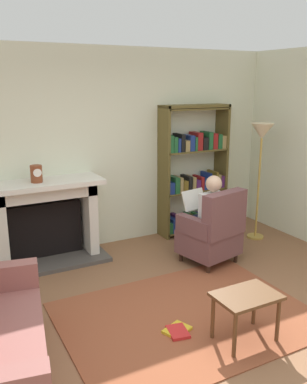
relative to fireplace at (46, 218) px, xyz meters
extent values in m
plane|color=brown|center=(0.86, -2.30, -0.57)|extent=(14.00, 14.00, 0.00)
cube|color=silver|center=(0.86, 0.25, 0.78)|extent=(5.60, 0.10, 2.70)
cube|color=brown|center=(0.86, -2.00, -0.56)|extent=(2.40, 1.80, 0.01)
cube|color=#4C4742|center=(0.00, -0.12, -0.54)|extent=(1.43, 0.64, 0.05)
cube|color=black|center=(0.00, 0.10, -0.17)|extent=(0.91, 0.20, 0.70)
cube|color=silver|center=(-0.56, -0.02, -0.06)|extent=(0.12, 0.44, 1.01)
cube|color=silver|center=(0.56, -0.02, -0.06)|extent=(0.12, 0.44, 1.01)
cube|color=silver|center=(0.00, -0.02, 0.36)|extent=(1.23, 0.44, 0.16)
cube|color=silver|center=(0.00, -0.08, 0.47)|extent=(1.39, 0.56, 0.06)
cylinder|color=brown|center=(-0.10, -0.10, 0.60)|extent=(0.14, 0.14, 0.21)
cylinder|color=white|center=(-0.10, -0.16, 0.63)|extent=(0.10, 0.01, 0.10)
cube|color=brown|center=(1.73, 0.04, 0.39)|extent=(0.04, 0.32, 1.93)
cube|color=brown|center=(2.75, 0.04, 0.39)|extent=(0.04, 0.32, 1.93)
cube|color=brown|center=(2.24, 0.04, 1.34)|extent=(1.06, 0.32, 0.04)
cube|color=brown|center=(2.24, 0.04, -0.51)|extent=(1.02, 0.32, 0.02)
cube|color=#1E592D|center=(1.79, 0.03, -0.42)|extent=(0.06, 0.26, 0.16)
cube|color=navy|center=(1.86, 0.03, -0.39)|extent=(0.08, 0.26, 0.21)
cube|color=#4C1E59|center=(1.94, 0.03, -0.38)|extent=(0.06, 0.26, 0.24)
cube|color=maroon|center=(2.01, 0.03, -0.41)|extent=(0.08, 0.26, 0.18)
cube|color=maroon|center=(2.10, 0.03, -0.40)|extent=(0.07, 0.26, 0.18)
cube|color=#1E592D|center=(2.16, 0.03, -0.38)|extent=(0.05, 0.26, 0.22)
cube|color=brown|center=(2.23, 0.03, -0.40)|extent=(0.07, 0.26, 0.19)
cube|color=#1E592D|center=(2.31, 0.03, -0.39)|extent=(0.06, 0.26, 0.21)
cube|color=navy|center=(2.38, 0.03, -0.40)|extent=(0.06, 0.26, 0.19)
cube|color=#997F4C|center=(2.45, 0.03, -0.38)|extent=(0.06, 0.26, 0.22)
cube|color=brown|center=(2.51, 0.03, -0.41)|extent=(0.04, 0.26, 0.17)
cube|color=#997F4C|center=(2.57, 0.03, -0.41)|extent=(0.06, 0.26, 0.18)
cube|color=black|center=(2.63, 0.03, -0.39)|extent=(0.04, 0.26, 0.21)
cube|color=navy|center=(2.68, 0.03, -0.37)|extent=(0.05, 0.26, 0.25)
cube|color=brown|center=(2.24, 0.04, 0.09)|extent=(1.02, 0.32, 0.02)
cube|color=navy|center=(1.80, 0.03, 0.19)|extent=(0.08, 0.26, 0.17)
cube|color=#1E592D|center=(1.89, 0.03, 0.22)|extent=(0.08, 0.26, 0.23)
cube|color=#997F4C|center=(1.96, 0.03, 0.22)|extent=(0.05, 0.26, 0.22)
cube|color=brown|center=(2.03, 0.03, 0.19)|extent=(0.08, 0.26, 0.17)
cube|color=black|center=(2.11, 0.03, 0.22)|extent=(0.06, 0.26, 0.22)
cube|color=#997F4C|center=(2.18, 0.03, 0.21)|extent=(0.06, 0.26, 0.21)
cube|color=#4C1E59|center=(2.25, 0.03, 0.18)|extent=(0.08, 0.26, 0.16)
cube|color=maroon|center=(2.33, 0.03, 0.20)|extent=(0.05, 0.26, 0.20)
cube|color=navy|center=(2.40, 0.03, 0.19)|extent=(0.09, 0.26, 0.16)
cube|color=navy|center=(2.47, 0.03, 0.22)|extent=(0.04, 0.26, 0.24)
cube|color=#1E592D|center=(2.53, 0.03, 0.19)|extent=(0.07, 0.26, 0.17)
cube|color=brown|center=(2.59, 0.03, 0.23)|extent=(0.04, 0.26, 0.25)
cube|color=#997F4C|center=(2.63, 0.03, 0.21)|extent=(0.05, 0.26, 0.20)
cube|color=#4C1E59|center=(2.70, 0.03, 0.19)|extent=(0.05, 0.26, 0.18)
cube|color=brown|center=(2.24, 0.04, 0.70)|extent=(1.02, 0.32, 0.02)
cube|color=#1E592D|center=(1.79, 0.03, 0.83)|extent=(0.05, 0.26, 0.24)
cube|color=#1E592D|center=(1.85, 0.03, 0.81)|extent=(0.06, 0.26, 0.22)
cube|color=navy|center=(1.91, 0.03, 0.80)|extent=(0.05, 0.26, 0.19)
cube|color=black|center=(1.97, 0.03, 0.83)|extent=(0.06, 0.26, 0.25)
cube|color=#997F4C|center=(2.05, 0.03, 0.79)|extent=(0.07, 0.26, 0.16)
cube|color=navy|center=(2.13, 0.03, 0.82)|extent=(0.08, 0.26, 0.22)
cube|color=#1E592D|center=(2.20, 0.03, 0.81)|extent=(0.04, 0.26, 0.20)
cube|color=maroon|center=(2.26, 0.03, 0.84)|extent=(0.08, 0.26, 0.26)
cube|color=black|center=(2.36, 0.03, 0.80)|extent=(0.09, 0.26, 0.18)
cube|color=#1E592D|center=(2.45, 0.03, 0.83)|extent=(0.07, 0.26, 0.25)
cube|color=maroon|center=(2.53, 0.03, 0.82)|extent=(0.08, 0.26, 0.23)
cube|color=#1E592D|center=(2.62, 0.03, 0.81)|extent=(0.07, 0.26, 0.21)
cube|color=#997F4C|center=(2.69, 0.03, 0.80)|extent=(0.07, 0.26, 0.19)
cube|color=brown|center=(2.24, 0.04, 1.30)|extent=(1.02, 0.32, 0.02)
cylinder|color=#331E14|center=(2.00, -0.72, -0.51)|extent=(0.05, 0.05, 0.12)
cylinder|color=#331E14|center=(1.50, -0.83, -0.51)|extent=(0.05, 0.05, 0.12)
cylinder|color=#331E14|center=(2.11, -1.19, -0.51)|extent=(0.05, 0.05, 0.12)
cylinder|color=#331E14|center=(1.61, -1.30, -0.51)|extent=(0.05, 0.05, 0.12)
cube|color=brown|center=(1.81, -1.01, -0.30)|extent=(0.75, 0.72, 0.30)
cube|color=brown|center=(1.86, -1.24, 0.13)|extent=(0.66, 0.29, 0.55)
cube|color=brown|center=(2.07, -0.95, -0.04)|extent=(0.23, 0.55, 0.22)
cube|color=brown|center=(1.54, -1.06, -0.04)|extent=(0.23, 0.55, 0.22)
cube|color=silver|center=(1.82, -1.06, 0.10)|extent=(0.36, 0.26, 0.50)
sphere|color=#D8AD8C|center=(1.82, -1.06, 0.47)|extent=(0.20, 0.20, 0.20)
cube|color=#191E3F|center=(1.85, -0.84, -0.10)|extent=(0.20, 0.42, 0.12)
cube|color=#191E3F|center=(1.70, -0.88, -0.10)|extent=(0.20, 0.42, 0.12)
cylinder|color=#191E3F|center=(1.81, -0.66, -0.36)|extent=(0.10, 0.10, 0.42)
cylinder|color=#191E3F|center=(1.66, -0.69, -0.36)|extent=(0.10, 0.10, 0.42)
cube|color=white|center=(1.75, -0.73, 0.20)|extent=(0.37, 0.18, 0.25)
cube|color=brown|center=(1.11, -2.56, -0.13)|extent=(0.56, 0.39, 0.03)
cylinder|color=brown|center=(0.87, -2.71, -0.36)|extent=(0.04, 0.04, 0.42)
cylinder|color=brown|center=(1.35, -2.71, -0.36)|extent=(0.04, 0.04, 0.42)
cylinder|color=brown|center=(0.87, -2.40, -0.36)|extent=(0.04, 0.04, 0.42)
cylinder|color=brown|center=(1.35, -2.40, -0.36)|extent=(0.04, 0.04, 0.42)
cube|color=gold|center=(0.64, -2.18, -0.54)|extent=(0.29, 0.26, 0.03)
cube|color=red|center=(0.63, -2.21, -0.54)|extent=(0.21, 0.26, 0.03)
cylinder|color=#B7933F|center=(2.92, -0.63, -0.55)|extent=(0.24, 0.24, 0.03)
cylinder|color=#B7933F|center=(2.92, -0.63, 0.19)|extent=(0.03, 0.03, 1.45)
cone|color=beige|center=(2.92, -0.63, 1.01)|extent=(0.32, 0.32, 0.22)
camera|label=1|loc=(-1.13, -5.07, 1.66)|focal=39.00mm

